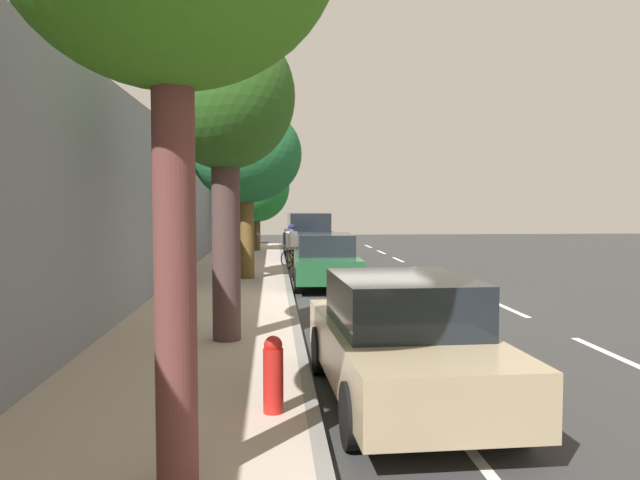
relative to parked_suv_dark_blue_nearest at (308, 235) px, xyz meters
name	(u,v)px	position (x,y,z in m)	size (l,w,h in m)	color
ground	(374,300)	(-0.97, 11.67, -1.03)	(65.70, 65.70, 0.00)	#313131
sidewalk	(220,299)	(2.81, 11.67, -0.96)	(3.26, 41.06, 0.13)	#B6A497
curb_edge	(290,298)	(1.10, 11.67, -0.96)	(0.16, 41.06, 0.13)	gray
lane_stripe_centre	(479,295)	(-3.81, 11.14, -1.02)	(0.14, 40.00, 0.01)	white
lane_stripe_bike_edge	(350,300)	(-0.37, 11.67, -1.02)	(0.12, 41.06, 0.01)	white
building_facade	(140,207)	(4.69, 11.67, 1.29)	(0.50, 41.06, 4.63)	gray
parked_suv_dark_blue_nearest	(308,235)	(0.00, 0.00, 0.00)	(2.03, 4.73, 1.99)	navy
parked_sedan_green_second	(325,260)	(0.02, 9.03, -0.27)	(1.91, 4.44, 1.52)	#1E512D
parked_sedan_tan_mid	(402,340)	(-0.01, 19.65, -0.27)	(1.98, 4.47, 1.52)	tan
bicycle_at_curb	(297,260)	(0.63, 4.33, -0.67)	(1.24, 1.25, 0.73)	black
cyclist_with_backpack	(291,242)	(0.85, 3.87, -0.03)	(0.54, 0.55, 1.64)	#C6B284
street_tree_near_cyclist	(257,187)	(2.30, -3.70, 2.17)	(3.19, 3.19, 4.79)	brown
street_tree_mid_block	(247,155)	(2.30, 7.92, 2.82)	(3.30, 3.30, 5.23)	brown
street_tree_far_end	(225,104)	(2.30, 16.57, 2.99)	(2.29, 2.29, 5.21)	#4A3431
pedestrian_on_phone	(221,238)	(3.44, 3.63, 0.09)	(0.60, 0.33, 1.73)	black
fire_hydrant	(273,374)	(1.53, 20.29, -0.48)	(0.22, 0.22, 0.84)	red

